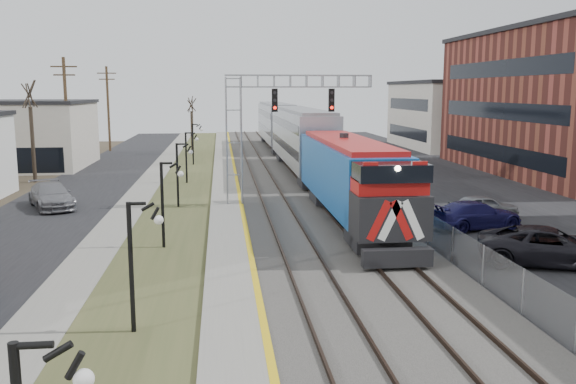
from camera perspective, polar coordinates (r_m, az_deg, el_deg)
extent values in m
cube|color=black|center=(46.40, -18.92, 0.08)|extent=(7.00, 120.00, 0.04)
cube|color=gray|center=(45.62, -13.40, 0.21)|extent=(2.00, 120.00, 0.08)
cube|color=#414927|center=(45.35, -9.64, 0.26)|extent=(4.00, 120.00, 0.06)
cube|color=gray|center=(45.25, -5.85, 0.45)|extent=(2.00, 120.00, 0.24)
cube|color=#595651|center=(45.57, 0.45, 0.53)|extent=(8.00, 120.00, 0.20)
cube|color=black|center=(48.46, 14.69, 0.66)|extent=(16.00, 120.00, 0.04)
cube|color=gold|center=(45.25, -4.74, 0.62)|extent=(0.24, 120.00, 0.01)
cube|color=#2D2119|center=(45.30, -3.00, 0.69)|extent=(0.08, 120.00, 0.15)
cube|color=#2D2119|center=(45.41, -1.11, 0.72)|extent=(0.08, 120.00, 0.15)
cube|color=#2D2119|center=(45.63, 1.39, 0.76)|extent=(0.08, 120.00, 0.15)
cube|color=#2D2119|center=(45.86, 3.25, 0.80)|extent=(0.08, 120.00, 0.15)
cube|color=#1455A5|center=(32.33, 5.91, 1.05)|extent=(3.00, 17.00, 4.25)
cube|color=black|center=(24.43, 10.16, -6.06)|extent=(2.80, 0.50, 0.70)
cube|color=#95969E|center=(52.17, 1.21, 4.89)|extent=(3.00, 22.00, 5.33)
cube|color=#95969E|center=(74.78, -1.09, 6.27)|extent=(3.00, 22.00, 5.33)
cube|color=gray|center=(37.84, -5.08, 4.61)|extent=(1.00, 1.00, 8.00)
cube|color=gray|center=(38.01, 0.97, 10.33)|extent=(9.00, 0.80, 0.80)
cube|color=black|center=(37.40, -1.25, 8.58)|extent=(0.35, 0.25, 1.40)
cube|color=black|center=(37.87, 4.09, 8.57)|extent=(0.35, 0.25, 1.40)
cylinder|color=black|center=(18.64, -14.46, -6.97)|extent=(0.14, 0.14, 4.00)
cylinder|color=black|center=(28.31, -11.66, -1.27)|extent=(0.14, 0.14, 4.00)
cylinder|color=black|center=(38.15, -10.30, 1.51)|extent=(0.14, 0.14, 4.00)
cylinder|color=black|center=(48.05, -9.50, 3.15)|extent=(0.14, 0.14, 4.00)
cylinder|color=black|center=(59.98, -8.89, 4.40)|extent=(0.14, 0.14, 4.00)
cylinder|color=#4C3823|center=(56.31, -20.00, 6.69)|extent=(0.28, 0.28, 10.00)
cylinder|color=#4C3823|center=(75.88, -16.47, 7.44)|extent=(0.28, 0.28, 10.00)
cube|color=gray|center=(46.14, 5.64, 1.48)|extent=(0.04, 120.00, 1.60)
cube|color=beige|center=(63.00, -24.61, 4.81)|extent=(14.00, 12.00, 6.00)
cube|color=beige|center=(81.06, 16.53, 6.83)|extent=(16.00, 18.00, 8.00)
cylinder|color=#382D23|center=(51.99, -22.77, 4.10)|extent=(0.30, 0.30, 5.95)
cylinder|color=#382D23|center=(69.93, -8.96, 5.48)|extent=(0.30, 0.30, 4.90)
imported|color=black|center=(27.46, 23.27, -4.77)|extent=(6.23, 4.41, 1.58)
imported|color=#191751|center=(33.30, 17.18, -2.14)|extent=(5.30, 3.04, 1.45)
imported|color=gray|center=(36.09, 17.80, -1.37)|extent=(4.15, 2.13, 1.35)
imported|color=slate|center=(40.21, -21.27, -0.36)|extent=(4.14, 5.68, 1.53)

